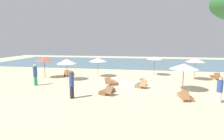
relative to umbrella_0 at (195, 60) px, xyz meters
The scene contains 18 objects.
ground_plane 7.67m from the umbrella_0, 153.13° to the right, with size 60.00×60.00×0.00m, color beige.
ocean_water 15.30m from the umbrella_0, 115.77° to the left, with size 48.00×16.00×0.06m, color slate.
umbrella_0 is the anchor object (origin of this frame).
umbrella_1 4.36m from the umbrella_0, 153.16° to the left, with size 1.73×1.73×2.16m.
umbrella_2 12.90m from the umbrella_0, behind, with size 2.00×2.00×2.14m.
umbrella_3 15.58m from the umbrella_0, behind, with size 1.86×1.86×2.17m.
umbrella_4 10.06m from the umbrella_0, behind, with size 1.94×1.94×2.09m.
umbrella_6 4.92m from the umbrella_0, 112.82° to the right, with size 2.22×2.22×2.19m.
lounger_0 3.23m from the umbrella_0, 22.10° to the left, with size 0.86×1.72×0.74m.
lounger_1 13.61m from the umbrella_0, behind, with size 0.64×1.66×0.73m.
lounger_2 7.39m from the umbrella_0, 107.53° to the right, with size 0.89×1.75×0.72m.
lounger_3 10.18m from the umbrella_0, 140.51° to the right, with size 1.15×1.78×0.70m.
lounger_4 6.72m from the umbrella_0, 144.17° to the right, with size 1.09×1.79×0.68m.
lounger_5 8.72m from the umbrella_0, 157.59° to the right, with size 1.30×1.77×0.69m.
person_0 7.37m from the umbrella_0, 91.12° to the right, with size 0.50×0.50×1.67m.
person_1 15.41m from the umbrella_0, 161.49° to the right, with size 0.47×0.47×1.90m.
person_2 12.78m from the umbrella_0, 141.13° to the right, with size 0.42×0.42×1.97m.
dog 5.73m from the umbrella_0, 162.48° to the right, with size 0.64×0.80×0.38m.
Camera 1 is at (1.66, -17.03, 4.06)m, focal length 30.95 mm.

